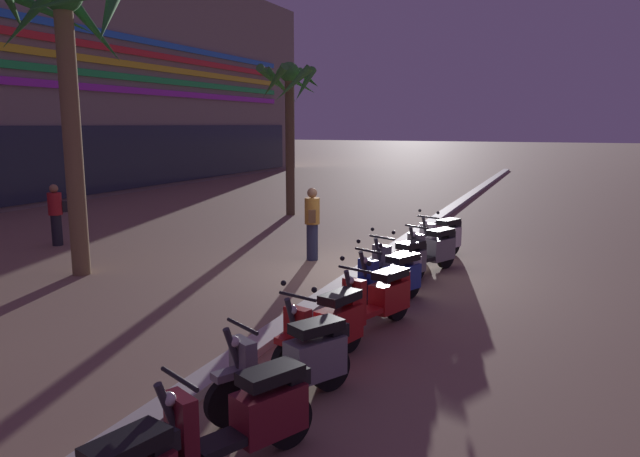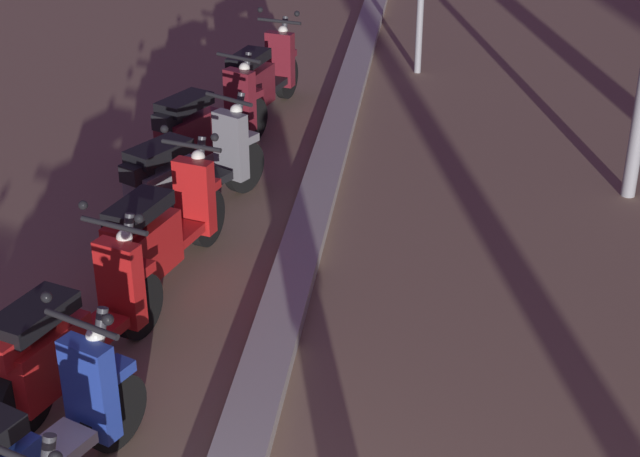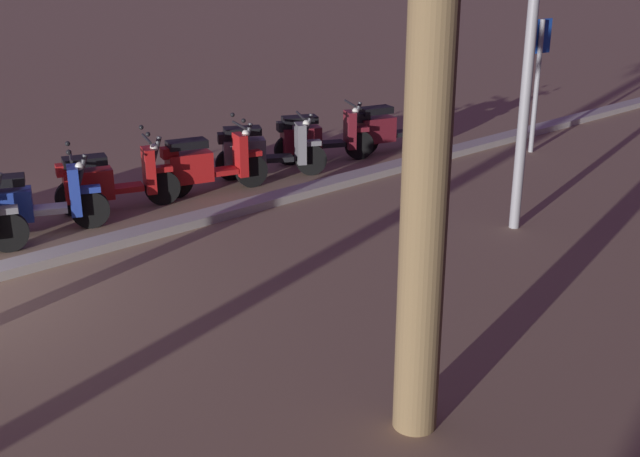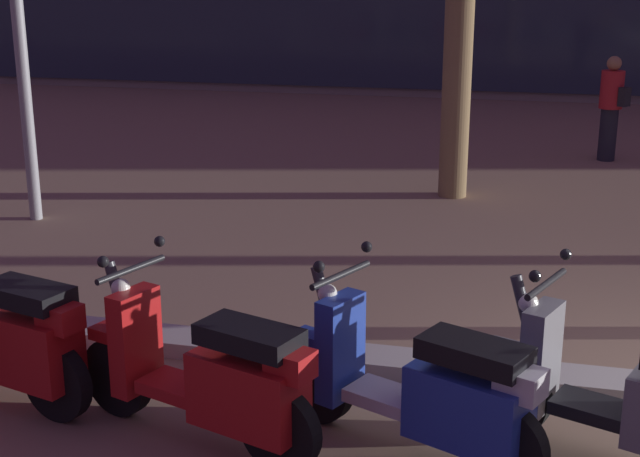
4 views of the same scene
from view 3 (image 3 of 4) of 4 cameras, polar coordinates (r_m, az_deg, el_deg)
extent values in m
cylinder|color=black|center=(15.33, 7.32, 6.74)|extent=(0.53, 0.23, 0.52)
cylinder|color=black|center=(14.68, 3.27, 6.28)|extent=(0.53, 0.23, 0.52)
cube|color=black|center=(15.01, 5.51, 6.76)|extent=(0.65, 0.42, 0.08)
cube|color=maroon|center=(14.75, 4.03, 7.05)|extent=(0.74, 0.48, 0.45)
cube|color=black|center=(14.66, 4.00, 8.42)|extent=(0.66, 0.44, 0.12)
cube|color=maroon|center=(15.17, 6.80, 7.74)|extent=(0.22, 0.36, 0.66)
cube|color=maroon|center=(15.27, 7.37, 7.80)|extent=(0.35, 0.24, 0.08)
cylinder|color=#333338|center=(15.18, 7.08, 8.32)|extent=(0.29, 0.14, 0.69)
cylinder|color=black|center=(15.07, 6.87, 9.49)|extent=(0.18, 0.55, 0.04)
sphere|color=white|center=(15.16, 7.17, 8.99)|extent=(0.12, 0.12, 0.12)
cube|color=black|center=(14.54, 3.03, 7.95)|extent=(0.28, 0.25, 0.16)
sphere|color=black|center=(15.24, 6.32, 10.08)|extent=(0.07, 0.07, 0.07)
sphere|color=black|center=(14.85, 7.35, 9.78)|extent=(0.07, 0.07, 0.07)
cylinder|color=black|center=(14.36, 2.82, 5.97)|extent=(0.51, 0.31, 0.52)
cylinder|color=black|center=(14.00, -2.23, 5.61)|extent=(0.51, 0.31, 0.52)
cube|color=black|center=(14.16, 0.52, 6.05)|extent=(0.66, 0.51, 0.08)
cube|color=maroon|center=(14.01, -1.36, 6.36)|extent=(0.75, 0.58, 0.44)
cube|color=black|center=(13.92, -1.45, 7.77)|extent=(0.67, 0.53, 0.12)
cube|color=maroon|center=(14.23, 2.15, 7.06)|extent=(0.27, 0.37, 0.66)
cube|color=maroon|center=(14.29, 2.84, 7.10)|extent=(0.36, 0.28, 0.08)
cylinder|color=#333338|center=(14.23, 2.46, 7.67)|extent=(0.29, 0.18, 0.69)
cylinder|color=black|center=(14.14, 2.17, 8.91)|extent=(0.28, 0.52, 0.04)
sphere|color=white|center=(14.20, 2.55, 8.38)|extent=(0.12, 0.12, 0.12)
cube|color=black|center=(13.88, -2.58, 7.29)|extent=(0.30, 0.28, 0.16)
cylinder|color=black|center=(13.37, -0.63, 4.93)|extent=(0.50, 0.34, 0.52)
cylinder|color=black|center=(13.16, -6.36, 4.56)|extent=(0.50, 0.34, 0.52)
cube|color=black|center=(13.24, -3.27, 5.02)|extent=(0.66, 0.54, 0.08)
cube|color=slate|center=(13.14, -5.43, 5.40)|extent=(0.75, 0.61, 0.45)
cube|color=black|center=(13.05, -5.57, 6.94)|extent=(0.67, 0.55, 0.12)
cube|color=slate|center=(13.26, -1.40, 6.10)|extent=(0.29, 0.37, 0.66)
cube|color=slate|center=(13.30, -0.64, 6.14)|extent=(0.36, 0.30, 0.08)
cylinder|color=#333338|center=(13.24, -1.07, 6.74)|extent=(0.28, 0.20, 0.69)
cylinder|color=black|center=(13.16, -1.42, 8.08)|extent=(0.31, 0.51, 0.04)
sphere|color=white|center=(13.21, -0.99, 7.51)|extent=(0.12, 0.12, 0.12)
cube|color=black|center=(13.04, -6.78, 6.44)|extent=(0.31, 0.29, 0.16)
cylinder|color=black|center=(12.75, -4.90, 4.10)|extent=(0.53, 0.24, 0.52)
cylinder|color=black|center=(12.38, -10.23, 3.36)|extent=(0.53, 0.24, 0.52)
cube|color=red|center=(12.55, -7.32, 4.03)|extent=(0.65, 0.43, 0.08)
cube|color=red|center=(12.38, -9.30, 4.33)|extent=(0.74, 0.49, 0.46)
cube|color=black|center=(12.28, -9.49, 5.97)|extent=(0.66, 0.45, 0.12)
cube|color=red|center=(12.61, -5.70, 5.27)|extent=(0.23, 0.37, 0.66)
cube|color=red|center=(12.67, -4.94, 5.36)|extent=(0.35, 0.24, 0.08)
cylinder|color=#333338|center=(12.60, -5.39, 5.97)|extent=(0.29, 0.14, 0.69)
cylinder|color=black|center=(12.50, -5.78, 7.35)|extent=(0.19, 0.55, 0.04)
sphere|color=white|center=(12.57, -5.33, 6.78)|extent=(0.12, 0.12, 0.12)
cube|color=red|center=(12.23, -10.72, 5.35)|extent=(0.29, 0.26, 0.16)
sphere|color=black|center=(12.69, -6.27, 8.08)|extent=(0.07, 0.07, 0.07)
sphere|color=black|center=(12.25, -5.48, 7.67)|extent=(0.07, 0.07, 0.07)
cylinder|color=black|center=(12.07, -11.18, 2.88)|extent=(0.52, 0.26, 0.52)
cylinder|color=black|center=(11.90, -17.17, 2.10)|extent=(0.52, 0.26, 0.52)
cube|color=red|center=(11.96, -13.95, 2.80)|extent=(0.66, 0.46, 0.08)
cube|color=red|center=(11.87, -16.21, 3.02)|extent=(0.75, 0.52, 0.44)
cube|color=black|center=(11.78, -16.47, 4.65)|extent=(0.66, 0.48, 0.12)
cube|color=red|center=(11.96, -12.12, 4.10)|extent=(0.24, 0.37, 0.66)
cube|color=red|center=(11.99, -11.28, 4.20)|extent=(0.35, 0.25, 0.08)
cylinder|color=#333338|center=(11.94, -11.79, 4.83)|extent=(0.29, 0.16, 0.69)
cylinder|color=black|center=(11.84, -12.28, 6.28)|extent=(0.22, 0.54, 0.04)
sphere|color=white|center=(11.89, -11.76, 5.68)|extent=(0.12, 0.12, 0.12)
cube|color=red|center=(11.78, -17.77, 4.01)|extent=(0.29, 0.27, 0.16)
sphere|color=black|center=(12.04, -12.65, 7.07)|extent=(0.07, 0.07, 0.07)
sphere|color=black|center=(11.58, -12.19, 6.59)|extent=(0.07, 0.07, 0.07)
cylinder|color=black|center=(11.33, -16.08, 1.31)|extent=(0.52, 0.30, 0.52)
cube|color=silver|center=(11.31, -19.10, 1.28)|extent=(0.66, 0.50, 0.08)
cube|color=#233D9E|center=(11.31, -21.54, 1.50)|extent=(0.75, 0.57, 0.43)
cube|color=black|center=(11.21, -21.86, 3.16)|extent=(0.67, 0.52, 0.12)
cube|color=#233D9E|center=(11.24, -17.13, 2.62)|extent=(0.27, 0.37, 0.66)
cube|color=#233D9E|center=(11.24, -16.22, 2.71)|extent=(0.36, 0.28, 0.08)
cylinder|color=#333338|center=(11.20, -16.80, 3.39)|extent=(0.29, 0.18, 0.69)
cylinder|color=black|center=(11.11, -17.38, 4.93)|extent=(0.26, 0.53, 0.04)
sphere|color=white|center=(11.15, -16.79, 4.29)|extent=(0.12, 0.12, 0.12)
sphere|color=black|center=(11.32, -17.58, 5.80)|extent=(0.07, 0.07, 0.07)
sphere|color=black|center=(10.85, -17.51, 5.22)|extent=(0.07, 0.07, 0.07)
cylinder|color=black|center=(10.79, -21.41, -0.23)|extent=(0.52, 0.28, 0.52)
cube|color=slate|center=(10.70, -21.60, 1.22)|extent=(0.36, 0.27, 0.08)
cylinder|color=#939399|center=(15.17, 15.20, 9.70)|extent=(0.09, 0.09, 2.40)
cube|color=#1947B7|center=(15.08, 15.35, 13.09)|extent=(0.60, 0.12, 0.60)
cube|color=white|center=(15.09, 15.31, 13.10)|extent=(0.33, 0.06, 0.33)
cylinder|color=olive|center=(5.72, 7.87, 9.97)|extent=(0.36, 0.36, 5.52)
camera|label=1|loc=(18.47, 4.67, 17.78)|focal=33.32mm
camera|label=2|loc=(7.85, -46.42, 17.09)|focal=55.00mm
camera|label=4|loc=(15.13, -30.11, 13.75)|focal=49.78mm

